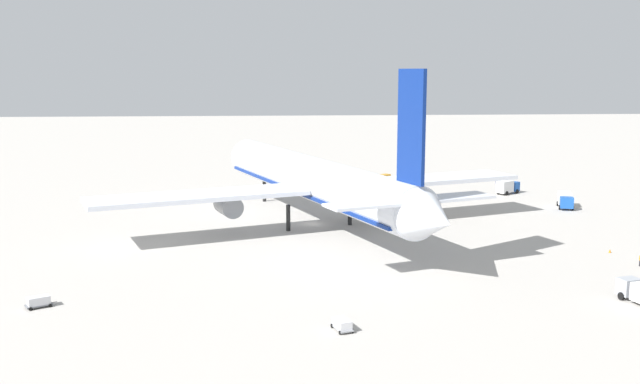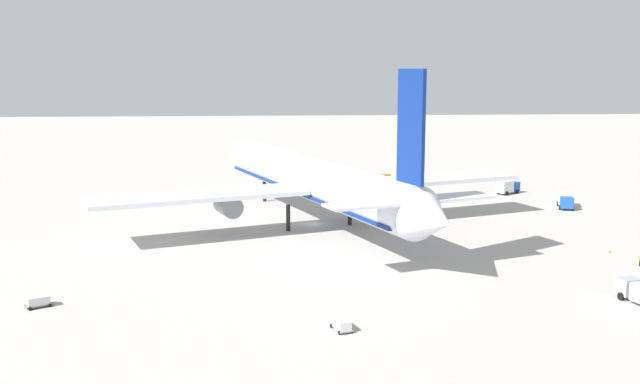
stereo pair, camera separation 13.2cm
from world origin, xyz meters
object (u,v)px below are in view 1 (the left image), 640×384
object	(u,v)px
traffic_cone_0	(269,186)
traffic_cone_1	(610,251)
service_van	(384,178)
baggage_cart_0	(342,324)
service_truck_1	(507,187)
service_truck_2	(565,200)
baggage_cart_2	(39,301)
airliner	(315,180)
ground_worker_1	(496,180)

from	to	relation	value
traffic_cone_0	traffic_cone_1	xyz separation A→B (m)	(-63.36, -48.19, 0.00)
service_van	baggage_cart_0	bearing A→B (deg)	168.01
service_truck_1	service_van	bearing A→B (deg)	53.24
service_truck_2	traffic_cone_0	bearing A→B (deg)	62.04
baggage_cart_0	baggage_cart_2	size ratio (longest dim) A/B	1.04
baggage_cart_2	traffic_cone_0	world-z (taller)	baggage_cart_2
airliner	service_truck_1	bearing A→B (deg)	-56.84
baggage_cart_2	baggage_cart_0	bearing A→B (deg)	-106.46
service_van	baggage_cart_0	xyz separation A→B (m)	(-95.24, 20.22, -0.39)
service_truck_1	baggage_cart_0	distance (m)	89.17
airliner	ground_worker_1	world-z (taller)	airliner
service_truck_1	traffic_cone_1	bearing A→B (deg)	177.77
service_van	traffic_cone_1	bearing A→B (deg)	-162.30
traffic_cone_1	service_van	bearing A→B (deg)	17.70
ground_worker_1	service_truck_2	bearing A→B (deg)	-173.50
service_van	baggage_cart_2	xyz separation A→B (m)	(-85.62, 52.82, -0.34)
service_truck_1	traffic_cone_0	world-z (taller)	service_truck_1
baggage_cart_0	traffic_cone_0	world-z (taller)	baggage_cart_0
traffic_cone_1	traffic_cone_0	bearing A→B (deg)	37.25
baggage_cart_2	ground_worker_1	xyz separation A→B (m)	(82.51, -78.52, 0.17)
traffic_cone_1	baggage_cart_2	bearing A→B (deg)	103.91
traffic_cone_0	service_truck_2	bearing A→B (deg)	-117.96
airliner	service_truck_1	distance (m)	51.55
baggage_cart_0	ground_worker_1	xyz separation A→B (m)	(92.13, -45.92, 0.22)
service_truck_1	service_van	world-z (taller)	service_truck_1
ground_worker_1	baggage_cart_0	bearing A→B (deg)	153.51
service_truck_2	baggage_cart_2	xyz separation A→B (m)	(-52.08, 81.99, -0.86)
service_truck_1	baggage_cart_2	xyz separation A→B (m)	(-68.14, 76.21, -0.87)
service_van	traffic_cone_0	bearing A→B (deg)	98.22
baggage_cart_2	ground_worker_1	bearing A→B (deg)	-43.58
baggage_cart_0	service_van	bearing A→B (deg)	-11.99
baggage_cart_2	traffic_cone_0	distance (m)	85.82
baggage_cart_2	ground_worker_1	world-z (taller)	ground_worker_1
baggage_cart_0	service_truck_1	bearing A→B (deg)	-29.28
traffic_cone_1	service_truck_1	bearing A→B (deg)	-2.23
baggage_cart_0	airliner	bearing A→B (deg)	-0.88
traffic_cone_0	baggage_cart_2	bearing A→B (deg)	162.31
service_truck_1	traffic_cone_0	xyz separation A→B (m)	(13.61, 50.13, -1.29)
service_van	traffic_cone_1	size ratio (longest dim) A/B	8.97
ground_worker_1	traffic_cone_1	bearing A→B (deg)	176.21
service_truck_2	service_truck_1	bearing A→B (deg)	19.78
airliner	ground_worker_1	bearing A→B (deg)	-46.83
traffic_cone_0	traffic_cone_1	distance (m)	79.61
airliner	ground_worker_1	distance (m)	62.30
airliner	service_van	xyz separation A→B (m)	(45.47, -19.45, -6.70)
service_truck_2	traffic_cone_0	size ratio (longest dim) A/B	12.45
traffic_cone_1	service_truck_2	bearing A→B (deg)	-12.90
service_truck_1	baggage_cart_2	bearing A→B (deg)	131.80
baggage_cart_0	ground_worker_1	size ratio (longest dim) A/B	1.99
airliner	service_truck_2	world-z (taller)	airliner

